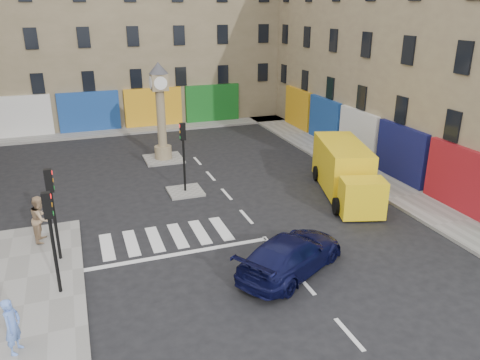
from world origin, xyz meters
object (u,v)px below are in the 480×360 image
traffic_light_left_far (52,200)px  traffic_light_island (183,146)px  clock_pillar (160,106)px  traffic_light_left_near (51,227)px  pedestrian_blue (12,326)px  navy_sedan (291,254)px  pedestrian_tan (41,219)px  yellow_van (345,171)px

traffic_light_left_far → traffic_light_island: 8.30m
clock_pillar → traffic_light_island: bearing=-90.0°
traffic_light_left_near → traffic_light_left_far: 2.40m
pedestrian_blue → navy_sedan: bearing=-58.3°
traffic_light_left_far → pedestrian_blue: 5.52m
traffic_light_left_near → navy_sedan: 8.50m
traffic_light_island → navy_sedan: bearing=-78.3°
pedestrian_tan → yellow_van: bearing=-77.2°
yellow_van → pedestrian_blue: (-15.44, -7.62, -0.25)m
traffic_light_island → clock_pillar: size_ratio=0.61×
traffic_light_left_far → pedestrian_tan: bearing=109.5°
traffic_light_left_near → traffic_light_left_far: bearing=90.0°
traffic_light_left_far → yellow_van: size_ratio=0.51×
navy_sedan → traffic_light_island: bearing=-19.0°
traffic_light_left_near → traffic_light_island: traffic_light_left_near is taller
traffic_light_left_far → navy_sedan: 9.18m
yellow_van → pedestrian_tan: size_ratio=3.68×
traffic_light_left_far → pedestrian_tan: (-0.66, 1.86, -1.48)m
traffic_light_left_far → navy_sedan: size_ratio=0.73×
yellow_van → pedestrian_tan: 14.94m
traffic_light_left_near → yellow_van: (14.27, 4.87, -1.36)m
yellow_van → clock_pillar: bearing=148.6°
traffic_light_left_far → pedestrian_blue: size_ratio=2.14×
navy_sedan → pedestrian_tan: 10.46m
traffic_light_left_far → clock_pillar: clock_pillar is taller
traffic_light_island → pedestrian_tan: bearing=-153.1°
traffic_light_island → pedestrian_blue: size_ratio=2.14×
traffic_light_left_near → clock_pillar: (6.30, 13.80, 0.93)m
clock_pillar → yellow_van: (7.97, -8.92, -2.28)m
traffic_light_left_far → pedestrian_tan: traffic_light_left_far is taller
traffic_light_left_far → traffic_light_island: traffic_light_left_far is taller
clock_pillar → yellow_van: 12.18m
traffic_light_left_near → navy_sedan: bearing=-9.0°
clock_pillar → traffic_light_left_near: bearing=-114.5°
clock_pillar → pedestrian_blue: bearing=-114.3°
traffic_light_left_near → pedestrian_tan: size_ratio=1.87×
traffic_light_left_far → navy_sedan: bearing=-24.3°
traffic_light_island → pedestrian_blue: traffic_light_island is taller
pedestrian_tan → traffic_light_left_far: bearing=-150.0°
traffic_light_left_near → pedestrian_tan: 4.56m
traffic_light_island → navy_sedan: traffic_light_island is taller
traffic_light_left_near → traffic_light_island: 10.03m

